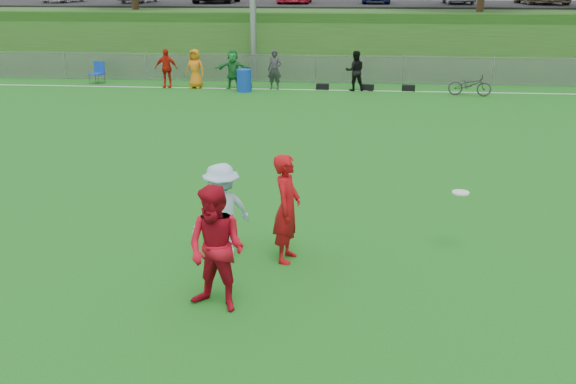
# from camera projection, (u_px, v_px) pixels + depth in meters

# --- Properties ---
(ground) EXTENTS (120.00, 120.00, 0.00)m
(ground) POSITION_uv_depth(u_px,v_px,m) (249.00, 266.00, 10.88)
(ground) COLOR #156817
(ground) RESTS_ON ground
(sideline_far) EXTENTS (60.00, 0.10, 0.01)m
(sideline_far) POSITION_uv_depth(u_px,v_px,m) (313.00, 90.00, 27.86)
(sideline_far) COLOR white
(sideline_far) RESTS_ON ground
(fence) EXTENTS (58.00, 0.06, 1.30)m
(fence) POSITION_uv_depth(u_px,v_px,m) (316.00, 69.00, 29.54)
(fence) COLOR gray
(fence) RESTS_ON ground
(berm) EXTENTS (120.00, 18.00, 3.00)m
(berm) POSITION_uv_depth(u_px,v_px,m) (326.00, 31.00, 39.65)
(berm) COLOR #1E4814
(berm) RESTS_ON ground
(parking_lot) EXTENTS (120.00, 12.00, 0.10)m
(parking_lot) POSITION_uv_depth(u_px,v_px,m) (328.00, 3.00, 41.04)
(parking_lot) COLOR black
(parking_lot) RESTS_ON berm
(spectator_row) EXTENTS (9.23, 0.74, 1.69)m
(spectator_row) POSITION_uv_depth(u_px,v_px,m) (245.00, 69.00, 27.86)
(spectator_row) COLOR red
(spectator_row) RESTS_ON ground
(gear_bags) EXTENTS (7.70, 0.49, 0.26)m
(gear_bags) POSITION_uv_depth(u_px,v_px,m) (335.00, 87.00, 27.82)
(gear_bags) COLOR black
(gear_bags) RESTS_ON ground
(player_red_left) EXTENTS (0.55, 0.75, 1.89)m
(player_red_left) POSITION_uv_depth(u_px,v_px,m) (287.00, 208.00, 10.85)
(player_red_left) COLOR #A90B10
(player_red_left) RESTS_ON ground
(player_red_center) EXTENTS (1.11, 0.98, 1.89)m
(player_red_center) POSITION_uv_depth(u_px,v_px,m) (216.00, 249.00, 9.22)
(player_red_center) COLOR #B40C1E
(player_red_center) RESTS_ON ground
(player_blue) EXTENTS (1.24, 1.22, 1.71)m
(player_blue) POSITION_uv_depth(u_px,v_px,m) (222.00, 212.00, 10.93)
(player_blue) COLOR #ABCCED
(player_blue) RESTS_ON ground
(frisbee) EXTENTS (0.30, 0.30, 0.03)m
(frisbee) POSITION_uv_depth(u_px,v_px,m) (461.00, 193.00, 11.16)
(frisbee) COLOR white
(frisbee) RESTS_ON ground
(recycling_bin) EXTENTS (0.83, 0.83, 0.94)m
(recycling_bin) POSITION_uv_depth(u_px,v_px,m) (244.00, 81.00, 27.30)
(recycling_bin) COLOR #103AAD
(recycling_bin) RESTS_ON ground
(camp_chair) EXTENTS (0.65, 0.66, 0.99)m
(camp_chair) POSITION_uv_depth(u_px,v_px,m) (97.00, 77.00, 29.46)
(camp_chair) COLOR #1039B2
(camp_chair) RESTS_ON ground
(bicycle) EXTENTS (1.80, 0.87, 0.91)m
(bicycle) POSITION_uv_depth(u_px,v_px,m) (470.00, 85.00, 26.36)
(bicycle) COLOR #2B2B2D
(bicycle) RESTS_ON ground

